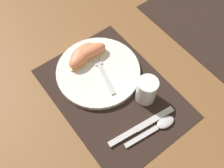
# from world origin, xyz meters

# --- Properties ---
(ground_plane) EXTENTS (3.00, 3.00, 0.00)m
(ground_plane) POSITION_xyz_m (0.00, 0.00, 0.00)
(ground_plane) COLOR brown
(placemat) EXTENTS (0.47, 0.34, 0.00)m
(placemat) POSITION_xyz_m (0.00, 0.00, 0.00)
(placemat) COLOR black
(placemat) RESTS_ON ground_plane
(placemat_far) EXTENTS (0.47, 0.34, 0.00)m
(placemat_far) POSITION_xyz_m (-0.02, 0.48, 0.00)
(placemat_far) COLOR black
(placemat_far) RESTS_ON ground_plane
(plate) EXTENTS (0.28, 0.28, 0.02)m
(plate) POSITION_xyz_m (-0.09, 0.01, 0.01)
(plate) COLOR white
(plate) RESTS_ON placemat
(juice_glass) EXTENTS (0.06, 0.06, 0.09)m
(juice_glass) POSITION_xyz_m (0.07, 0.07, 0.04)
(juice_glass) COLOR silver
(juice_glass) RESTS_ON placemat
(knife) EXTENTS (0.04, 0.23, 0.01)m
(knife) POSITION_xyz_m (0.14, -0.01, 0.01)
(knife) COLOR #BCBCC1
(knife) RESTS_ON placemat
(spoon) EXTENTS (0.04, 0.17, 0.01)m
(spoon) POSITION_xyz_m (0.18, 0.04, 0.01)
(spoon) COLOR #BCBCC1
(spoon) RESTS_ON placemat
(fork) EXTENTS (0.19, 0.07, 0.00)m
(fork) POSITION_xyz_m (-0.10, 0.02, 0.02)
(fork) COLOR #BCBCC1
(fork) RESTS_ON plate
(citrus_wedge_0) EXTENTS (0.07, 0.13, 0.04)m
(citrus_wedge_0) POSITION_xyz_m (-0.16, 0.02, 0.04)
(citrus_wedge_0) COLOR #F4DB84
(citrus_wedge_0) RESTS_ON plate
(citrus_wedge_1) EXTENTS (0.07, 0.11, 0.04)m
(citrus_wedge_1) POSITION_xyz_m (-0.17, -0.00, 0.04)
(citrus_wedge_1) COLOR #F4DB84
(citrus_wedge_1) RESTS_ON plate
(citrus_wedge_2) EXTENTS (0.08, 0.11, 0.04)m
(citrus_wedge_2) POSITION_xyz_m (-0.15, -0.02, 0.04)
(citrus_wedge_2) COLOR #F4DB84
(citrus_wedge_2) RESTS_ON plate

